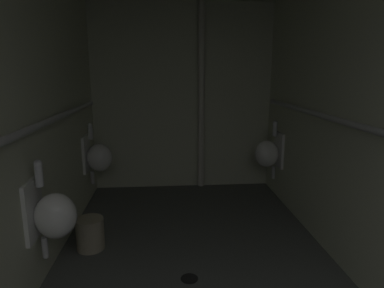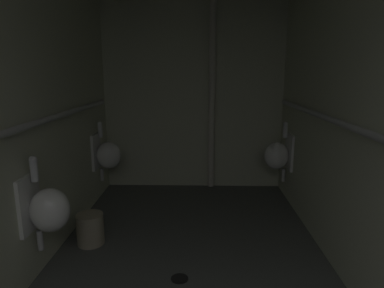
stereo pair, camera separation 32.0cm
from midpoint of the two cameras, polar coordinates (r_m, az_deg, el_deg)
The scene contains 12 objects.
floor at distance 2.88m, azimuth -2.47°, elevation -22.74°, with size 2.55×4.53×0.08m, color #4C4F4C.
wall_left at distance 2.66m, azimuth -30.70°, elevation 2.68°, with size 0.06×4.53×2.50m, color beige.
wall_right at distance 2.72m, azimuth 24.47°, elevation 3.50°, with size 0.06×4.53×2.50m, color beige.
wall_back at distance 4.60m, azimuth -3.66°, elevation 7.80°, with size 2.55×0.06×2.50m, color beige.
urinal_left_mid at distance 2.74m, azimuth -25.92°, elevation -10.86°, with size 0.32×0.30×0.76m.
urinal_left_far at distance 4.26m, azimuth -17.91°, elevation -2.12°, with size 0.32×0.30×0.76m.
urinal_right_mid at distance 4.32m, azimuth 10.89°, elevation -1.52°, with size 0.32×0.30×0.76m.
supply_pipe_left at distance 2.63m, azimuth -28.78°, elevation 2.31°, with size 0.06×3.75×0.06m.
supply_pipe_right at distance 2.71m, azimuth 22.48°, elevation 3.15°, with size 0.06×3.78×0.06m.
standpipe_back_wall at distance 4.51m, azimuth -0.43°, elevation 7.72°, with size 0.08×0.08×2.45m, color beige.
floor_drain at distance 2.86m, azimuth -3.90°, elevation -22.04°, with size 0.14×0.14×0.01m, color black.
waste_bin at distance 3.36m, azimuth -19.72°, elevation -14.30°, with size 0.25×0.25×0.29m, color #9E937A.
Camera 1 is at (-0.23, -0.15, 1.62)m, focal length 31.26 mm.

